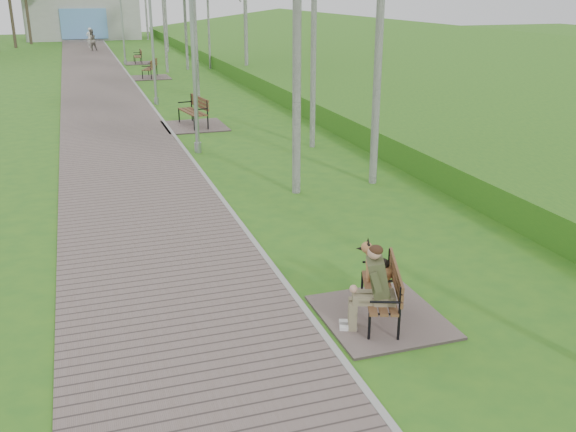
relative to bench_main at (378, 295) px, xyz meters
name	(u,v)px	position (x,y,z in m)	size (l,w,h in m)	color
ground	(219,196)	(-0.89, 6.47, -0.41)	(120.00, 120.00, 0.00)	#306C1F
walkway	(97,79)	(-2.64, 27.97, -0.39)	(3.50, 67.00, 0.04)	#75635F
kerb	(131,78)	(-0.89, 27.97, -0.38)	(0.10, 67.00, 0.05)	#999993
embankment	(350,73)	(11.11, 26.47, -0.41)	(14.00, 70.00, 1.60)	#4B8720
building_north	(83,17)	(-2.39, 57.45, 1.59)	(10.00, 5.20, 4.00)	#9E9E99
bench_main	(378,295)	(0.00, 0.00, 0.00)	(1.68, 1.87, 1.47)	#75635F
bench_second	(193,120)	(-0.03, 14.38, -0.17)	(2.06, 2.29, 1.26)	#75635F
bench_third	(150,74)	(0.09, 27.72, -0.19)	(1.94, 2.16, 1.19)	#75635F
bench_far	(138,60)	(0.20, 34.97, -0.21)	(1.73, 1.92, 1.06)	#75635F
lamp_post_near	(194,67)	(-0.57, 10.69, 2.04)	(0.20, 0.20, 5.23)	#9B9EA3
lamp_post_second	(153,49)	(-0.65, 19.32, 1.81)	(0.18, 0.18, 4.75)	#9B9EA3
lamp_post_third	(122,26)	(-0.61, 34.55, 1.89)	(0.19, 0.19, 4.92)	#9B9EA3
lamp_post_far	(100,11)	(-0.83, 56.24, 2.12)	(0.21, 0.21, 5.41)	#9B9EA3
pedestrian_near	(90,38)	(-2.20, 47.55, 0.37)	(0.57, 0.37, 1.57)	silver
pedestrian_far	(92,40)	(-2.20, 44.51, 0.40)	(0.78, 0.61, 1.61)	gray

